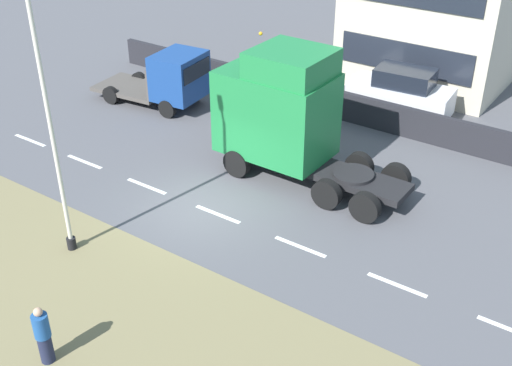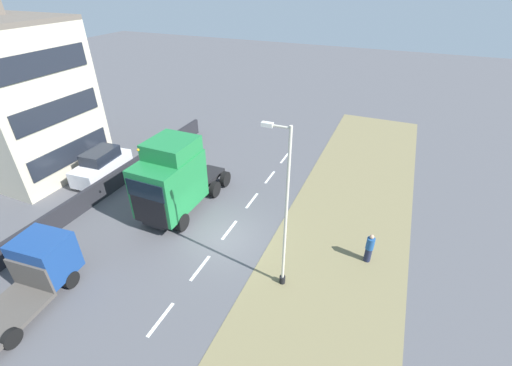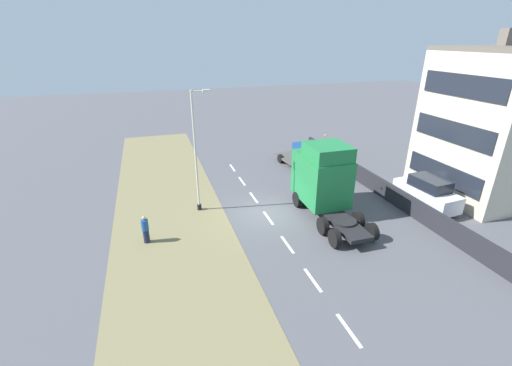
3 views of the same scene
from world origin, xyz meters
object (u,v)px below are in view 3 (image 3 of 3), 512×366
(lamp_post, at_px, (197,157))
(parked_car, at_px, (427,193))
(lorry_cab, at_px, (323,179))
(flatbed_truck, at_px, (306,156))
(pedestrian, at_px, (145,230))

(lamp_post, bearing_deg, parked_car, -15.85)
(lorry_cab, height_order, lamp_post, lamp_post)
(flatbed_truck, distance_m, parked_car, 10.03)
(lorry_cab, bearing_deg, flatbed_truck, 73.46)
(parked_car, height_order, lamp_post, lamp_post)
(flatbed_truck, bearing_deg, lamp_post, 19.20)
(lamp_post, bearing_deg, lorry_cab, -19.43)
(flatbed_truck, height_order, pedestrian, flatbed_truck)
(flatbed_truck, distance_m, lamp_post, 11.08)
(parked_car, xyz_separation_m, lamp_post, (-14.73, 4.18, 2.72))
(lamp_post, bearing_deg, flatbed_truck, 24.89)
(lorry_cab, bearing_deg, parked_car, -11.33)
(flatbed_truck, height_order, lamp_post, lamp_post)
(parked_car, relative_size, pedestrian, 2.69)
(lorry_cab, relative_size, pedestrian, 4.30)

